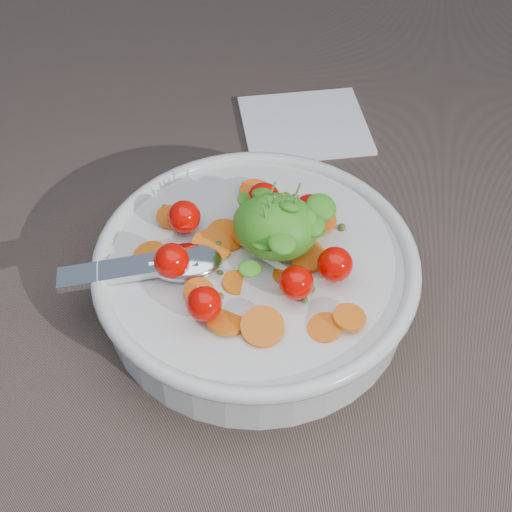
# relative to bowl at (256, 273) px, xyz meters

# --- Properties ---
(ground) EXTENTS (6.00, 6.00, 0.00)m
(ground) POSITION_rel_bowl_xyz_m (0.03, 0.02, -0.03)
(ground) COLOR brown
(ground) RESTS_ON ground
(bowl) EXTENTS (0.30, 0.28, 0.12)m
(bowl) POSITION_rel_bowl_xyz_m (0.00, 0.00, 0.00)
(bowl) COLOR silver
(bowl) RESTS_ON ground
(napkin) EXTENTS (0.17, 0.16, 0.01)m
(napkin) POSITION_rel_bowl_xyz_m (0.01, 0.25, -0.03)
(napkin) COLOR white
(napkin) RESTS_ON ground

